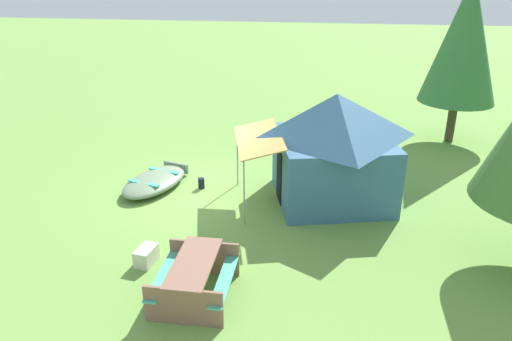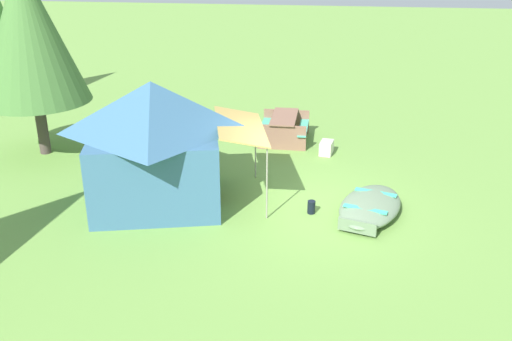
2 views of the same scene
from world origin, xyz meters
The scene contains 7 objects.
ground_plane centered at (0.00, 0.00, 0.00)m, with size 80.00×80.00×0.00m, color #6D9B44.
beached_rowboat centered at (-0.12, -1.46, 0.20)m, with size 2.68×1.94×0.38m.
canvas_cabin_tent centered at (-0.12, 3.53, 1.52)m, with size 3.69×4.65×2.93m.
picnic_table centered at (4.58, 0.96, 0.49)m, with size 1.80×1.45×0.79m.
cooler_box centered at (3.62, -0.37, 0.19)m, with size 0.56×0.34×0.38m, color beige.
fuel_can centered at (-0.26, -0.13, 0.15)m, with size 0.18×0.18×0.30m, color black.
pine_tree_far_center centered at (2.56, 7.78, 3.51)m, with size 3.01×3.01×5.47m.
Camera 2 is at (-12.04, -0.49, 5.98)m, focal length 39.96 mm.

